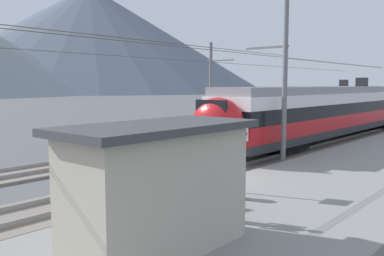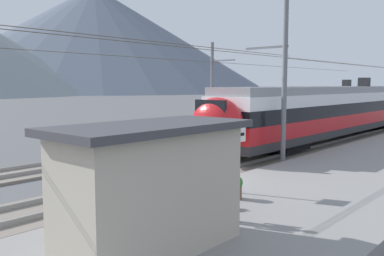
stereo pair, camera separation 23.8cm
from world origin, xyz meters
TOP-DOWN VIEW (x-y plane):
  - ground_plane at (0.00, 0.00)m, footprint 400.00×400.00m
  - platform_slab at (0.00, -4.51)m, footprint 120.00×6.70m
  - track_near at (0.00, 1.09)m, footprint 120.00×3.00m
  - track_far at (0.00, 6.97)m, footprint 120.00×3.00m
  - train_near_platform at (17.15, 1.09)m, footprint 29.77×2.90m
  - train_far_track at (29.26, 6.97)m, footprint 25.95×2.87m
  - catenary_mast_mid at (5.56, -0.79)m, footprint 42.84×2.33m
  - catenary_mast_far_side at (12.29, 8.73)m, footprint 42.84×2.21m
  - platform_sign at (-0.90, -2.90)m, footprint 0.70×0.08m
  - passenger_walking at (-3.54, -4.05)m, footprint 0.53×0.22m
  - handbag_beside_passenger at (-2.52, -3.79)m, footprint 0.32×0.18m
  - potted_plant_platform_edge at (-1.52, -3.25)m, footprint 0.43×0.43m
  - platform_shelter at (-6.09, -4.34)m, footprint 4.45×2.10m
  - mountain_right_ridge at (138.40, 202.10)m, footprint 208.69×208.69m

SIDE VIEW (x-z plane):
  - ground_plane at x=0.00m, z-range 0.00..0.00m
  - track_near at x=0.00m, z-range -0.07..0.21m
  - track_far at x=0.00m, z-range -0.07..0.21m
  - platform_slab at x=0.00m, z-range 0.00..0.39m
  - handbag_beside_passenger at x=-2.52m, z-range 0.33..0.71m
  - potted_plant_platform_edge at x=-1.52m, z-range 0.43..1.17m
  - passenger_walking at x=-3.54m, z-range 0.49..2.18m
  - platform_shelter at x=-6.09m, z-range 0.42..3.19m
  - platform_sign at x=-0.90m, z-range 0.91..3.11m
  - train_far_track at x=29.26m, z-range 0.09..4.36m
  - train_near_platform at x=17.15m, z-range 0.09..4.36m
  - catenary_mast_far_side at x=12.29m, z-range 0.21..7.33m
  - catenary_mast_mid at x=5.56m, z-range 0.16..8.06m
  - mountain_right_ridge at x=138.40m, z-range 0.00..62.73m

